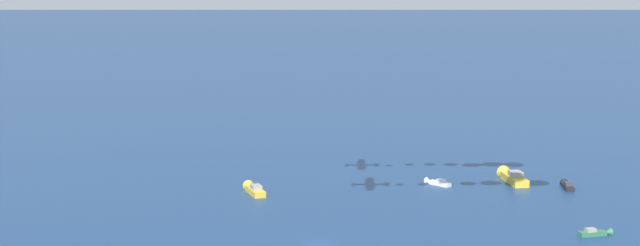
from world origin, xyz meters
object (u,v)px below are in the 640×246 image
Objects in this scene: motorboat_near_centre at (567,185)px; motorboat_far_port at (512,177)px; motorboat_inshore at (254,189)px; motorboat_far_stbd at (597,233)px; motorboat_trailing at (437,182)px.

motorboat_far_port is at bearing 52.53° from motorboat_near_centre.
motorboat_near_centre is at bearing -127.47° from motorboat_far_port.
motorboat_near_centre is 0.74× the size of motorboat_inshore.
motorboat_far_port is 35.60m from motorboat_far_stbd.
motorboat_far_port reaches higher than motorboat_near_centre.
motorboat_inshore is at bearing 94.29° from motorboat_far_port.
motorboat_near_centre is 23.28m from motorboat_trailing.
motorboat_near_centre is at bearing -13.62° from motorboat_far_stbd.
motorboat_near_centre is at bearing -102.58° from motorboat_trailing.
motorboat_far_port is 2.08× the size of motorboat_trailing.
motorboat_far_stbd is at bearing 166.38° from motorboat_near_centre.
motorboat_far_port is at bearing -85.71° from motorboat_inshore.
motorboat_near_centre is 30.18m from motorboat_far_stbd.
motorboat_inshore is (2.65, 56.18, 0.16)m from motorboat_near_centre.
motorboat_trailing is (2.42, -33.46, -0.20)m from motorboat_inshore.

